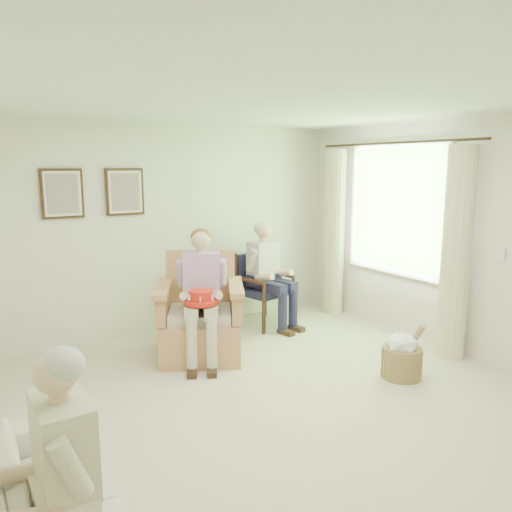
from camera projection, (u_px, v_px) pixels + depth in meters
name	position (u px, v px, depth m)	size (l,w,h in m)	color
floor	(292.00, 420.00, 4.14)	(5.50, 5.50, 0.00)	beige
back_wall	(161.00, 230.00, 6.19)	(5.00, 0.04, 2.60)	silver
right_wall	(485.00, 241.00, 5.23)	(0.04, 5.50, 2.60)	silver
ceiling	(296.00, 95.00, 3.67)	(5.00, 5.50, 0.02)	white
window	(396.00, 207.00, 6.15)	(0.13, 2.50, 1.63)	#2D6B23
curtain_left	(456.00, 254.00, 5.35)	(0.34, 0.34, 2.30)	beige
curtain_right	(334.00, 233.00, 6.97)	(0.34, 0.34, 2.30)	beige
framed_print_left	(62.00, 194.00, 5.47)	(0.45, 0.05, 0.55)	#382114
framed_print_right	(125.00, 192.00, 5.84)	(0.45, 0.05, 0.55)	#382114
wicker_armchair	(199.00, 324.00, 5.50)	(0.89, 0.88, 1.14)	tan
wood_armchair	(261.00, 286.00, 6.63)	(0.61, 0.57, 0.93)	black
sofa	(53.00, 511.00, 2.65)	(0.74, 1.88, 0.55)	beige
person_wicker	(204.00, 286.00, 5.30)	(0.40, 0.63, 1.40)	beige
person_dark	(268.00, 267.00, 6.45)	(0.40, 0.63, 1.35)	#1D1A3A
person_sofa	(57.00, 467.00, 2.35)	(0.42, 0.63, 1.23)	beige
red_hat	(201.00, 298.00, 5.10)	(0.35, 0.35, 0.14)	red
hatbox	(402.00, 355.00, 4.95)	(0.53, 0.53, 0.59)	tan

